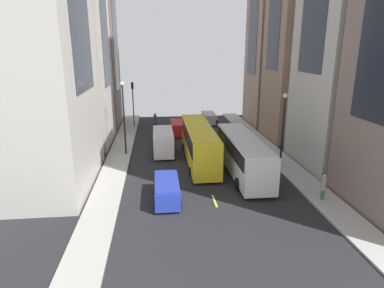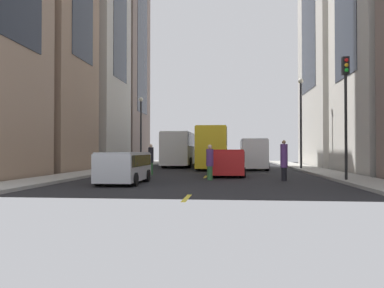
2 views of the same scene
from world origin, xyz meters
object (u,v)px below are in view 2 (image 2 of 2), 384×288
Objects in this scene: car_red_0 at (228,160)px; delivery_van_white at (253,152)px; pedestrian_crossing_mid at (284,160)px; pedestrian_crossing_near at (210,162)px; pedestrian_waiting_curb at (151,159)px; city_bus_white at (181,147)px; car_silver_1 at (124,165)px; traffic_light_near_corner at (346,95)px; car_blue_2 at (247,157)px; streetcar_yellow at (214,145)px; pedestrian_walking_far at (151,154)px.

delivery_van_white is at bearing 75.63° from car_red_0.
pedestrian_crossing_near is at bearing 159.72° from pedestrian_crossing_mid.
pedestrian_crossing_near reaches higher than car_red_0.
pedestrian_waiting_curb reaches higher than pedestrian_crossing_near.
city_bus_white is 2.50× the size of car_red_0.
car_silver_1 is at bearing -82.81° from pedestrian_waiting_curb.
pedestrian_crossing_mid is at bearing 164.97° from traffic_light_near_corner.
city_bus_white is 2.71× the size of car_silver_1.
delivery_van_white reaches higher than pedestrian_crossing_mid.
pedestrian_crossing_mid is at bearing -85.80° from delivery_van_white.
city_bus_white is 9.46m from delivery_van_white.
car_red_0 is 19.66m from car_blue_2.
city_bus_white reaches higher than car_blue_2.
car_silver_1 is 26.57m from car_blue_2.
traffic_light_near_corner reaches higher than car_silver_1.
pedestrian_waiting_curb reaches higher than car_blue_2.
city_bus_white is 0.95× the size of streetcar_yellow.
city_bus_white is 19.82m from pedestrian_crossing_mid.
streetcar_yellow reaches higher than delivery_van_white.
pedestrian_walking_far is (-8.29, 24.35, 0.14)m from pedestrian_crossing_near.
car_silver_1 is 2.23× the size of pedestrian_walking_far.
pedestrian_crossing_mid is (4.33, -14.52, -0.99)m from streetcar_yellow.
city_bus_white is at bearing 137.23° from delivery_van_white.
city_bus_white is 21.98m from traffic_light_near_corner.
streetcar_yellow reaches higher than pedestrian_crossing_near.
delivery_van_white is 2.71× the size of pedestrian_walking_far.
pedestrian_waiting_curb is (-8.05, 3.98, -0.05)m from pedestrian_crossing_mid.
traffic_light_near_corner is (15.24, -25.25, 3.29)m from pedestrian_walking_far.
car_silver_1 is (-5.06, -6.04, -0.08)m from car_red_0.
car_silver_1 is (-0.23, -20.67, -1.10)m from city_bus_white.
pedestrian_waiting_curb is at bearing 156.55° from traffic_light_near_corner.
delivery_van_white is at bearing 107.00° from traffic_light_near_corner.
streetcar_yellow is 14.47m from pedestrian_crossing_near.
pedestrian_waiting_curb reaches higher than car_red_0.
car_blue_2 is (0.01, 11.33, -0.58)m from delivery_van_white.
car_blue_2 reaches higher than car_silver_1.
traffic_light_near_corner is (7.31, -15.32, 2.33)m from streetcar_yellow.
streetcar_yellow is 12.74m from pedestrian_walking_far.
delivery_van_white is 12.10m from pedestrian_crossing_near.
delivery_van_white reaches higher than pedestrian_crossing_near.
delivery_van_white is at bearing 54.35° from pedestrian_waiting_curb.
delivery_van_white reaches higher than pedestrian_walking_far.
pedestrian_crossing_near is 1.01× the size of pedestrian_walking_far.
delivery_van_white is at bearing 63.32° from car_silver_1.
car_blue_2 is at bearing -56.35° from pedestrian_walking_far.
car_red_0 is 1.02× the size of car_blue_2.
city_bus_white is 20.70m from car_silver_1.
car_red_0 is 2.29× the size of pedestrian_waiting_curb.
traffic_light_near_corner is (6.95, -0.90, 3.44)m from pedestrian_crossing_near.
streetcar_yellow reaches higher than pedestrian_walking_far.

